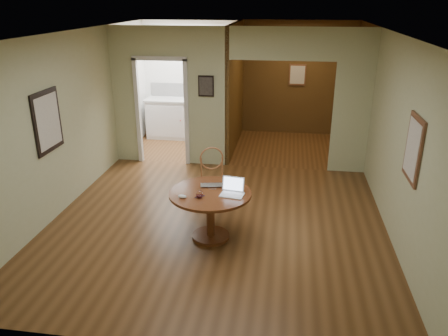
# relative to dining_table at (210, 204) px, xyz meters

# --- Properties ---
(floor) EXTENTS (5.00, 5.00, 0.00)m
(floor) POSITION_rel_dining_table_xyz_m (0.01, 0.37, -0.52)
(floor) COLOR #4C2E15
(floor) RESTS_ON ground
(room_shell) EXTENTS (5.20, 7.50, 5.00)m
(room_shell) POSITION_rel_dining_table_xyz_m (-0.46, 3.47, 0.76)
(room_shell) COLOR white
(room_shell) RESTS_ON ground
(dining_table) EXTENTS (1.13, 1.13, 0.71)m
(dining_table) POSITION_rel_dining_table_xyz_m (0.00, 0.00, 0.00)
(dining_table) COLOR maroon
(dining_table) RESTS_ON ground
(chair) EXTENTS (0.52, 0.52, 0.98)m
(chair) POSITION_rel_dining_table_xyz_m (-0.15, 0.99, 0.02)
(chair) COLOR #AC643D
(chair) RESTS_ON ground
(open_laptop) EXTENTS (0.34, 0.31, 0.22)m
(open_laptop) POSITION_rel_dining_table_xyz_m (0.31, -0.00, 0.24)
(open_laptop) COLOR white
(open_laptop) RESTS_ON dining_table
(closed_laptop) EXTENTS (0.37, 0.27, 0.03)m
(closed_laptop) POSITION_rel_dining_table_xyz_m (0.00, 0.15, 0.20)
(closed_laptop) COLOR #A6A6AB
(closed_laptop) RESTS_ON dining_table
(mouse) EXTENTS (0.12, 0.08, 0.05)m
(mouse) POSITION_rel_dining_table_xyz_m (-0.33, -0.24, 0.21)
(mouse) COLOR white
(mouse) RESTS_ON dining_table
(wine_glass) EXTENTS (0.10, 0.10, 0.11)m
(wine_glass) POSITION_rel_dining_table_xyz_m (-0.11, -0.20, 0.24)
(wine_glass) COLOR white
(wine_glass) RESTS_ON dining_table
(pen) EXTENTS (0.12, 0.09, 0.01)m
(pen) POSITION_rel_dining_table_xyz_m (-0.11, -0.17, 0.19)
(pen) COLOR #0C1456
(pen) RESTS_ON dining_table
(kitchen_cabinet) EXTENTS (2.06, 0.60, 0.94)m
(kitchen_cabinet) POSITION_rel_dining_table_xyz_m (-1.34, 4.57, -0.05)
(kitchen_cabinet) COLOR silver
(kitchen_cabinet) RESTS_ON ground
(grocery_bag) EXTENTS (0.34, 0.32, 0.27)m
(grocery_bag) POSITION_rel_dining_table_xyz_m (-0.80, 4.57, 0.55)
(grocery_bag) COLOR beige
(grocery_bag) RESTS_ON kitchen_cabinet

